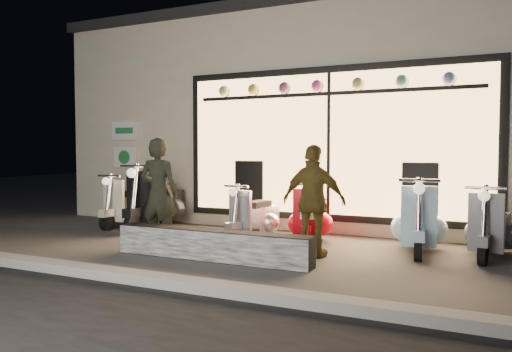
% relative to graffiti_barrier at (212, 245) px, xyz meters
% --- Properties ---
extents(ground, '(40.00, 40.00, 0.00)m').
position_rel_graffiti_barrier_xyz_m(ground, '(0.01, 0.65, -0.20)').
color(ground, '#383533').
rests_on(ground, ground).
extents(kerb, '(40.00, 0.25, 0.12)m').
position_rel_graffiti_barrier_xyz_m(kerb, '(0.01, -1.35, -0.14)').
color(kerb, slate).
rests_on(kerb, ground).
extents(shop_building, '(10.20, 6.23, 4.20)m').
position_rel_graffiti_barrier_xyz_m(shop_building, '(0.01, 5.63, 1.90)').
color(shop_building, beige).
rests_on(shop_building, ground).
extents(graffiti_barrier, '(2.78, 0.28, 0.40)m').
position_rel_graffiti_barrier_xyz_m(graffiti_barrier, '(0.00, 0.00, 0.00)').
color(graffiti_barrier, black).
rests_on(graffiti_barrier, ground).
extents(scooter_silver, '(0.50, 1.23, 0.87)m').
position_rel_graffiti_barrier_xyz_m(scooter_silver, '(-0.13, 1.66, 0.15)').
color(scooter_silver, black).
rests_on(scooter_silver, ground).
extents(scooter_red, '(0.63, 1.31, 0.93)m').
position_rel_graffiti_barrier_xyz_m(scooter_red, '(0.77, 1.72, 0.17)').
color(scooter_red, black).
rests_on(scooter_red, ground).
extents(scooter_black, '(0.58, 1.60, 1.14)m').
position_rel_graffiti_barrier_xyz_m(scooter_black, '(-2.29, 1.97, 0.26)').
color(scooter_black, black).
rests_on(scooter_black, ground).
extents(scooter_cream, '(0.43, 1.33, 0.96)m').
position_rel_graffiti_barrier_xyz_m(scooter_cream, '(-2.92, 1.97, 0.18)').
color(scooter_cream, black).
rests_on(scooter_cream, ground).
extents(scooter_blue, '(0.56, 1.44, 1.03)m').
position_rel_graffiti_barrier_xyz_m(scooter_blue, '(2.39, 1.80, 0.21)').
color(scooter_blue, black).
rests_on(scooter_blue, ground).
extents(scooter_grey, '(0.53, 1.34, 0.95)m').
position_rel_graffiti_barrier_xyz_m(scooter_grey, '(3.33, 1.82, 0.18)').
color(scooter_grey, black).
rests_on(scooter_grey, ground).
extents(man, '(0.64, 0.47, 1.63)m').
position_rel_graffiti_barrier_xyz_m(man, '(-1.13, 0.39, 0.61)').
color(man, black).
rests_on(man, ground).
extents(woman, '(0.92, 0.43, 1.52)m').
position_rel_graffiti_barrier_xyz_m(woman, '(1.16, 0.73, 0.56)').
color(woman, brown).
rests_on(woman, ground).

